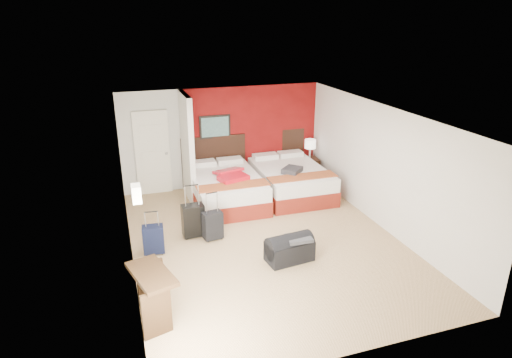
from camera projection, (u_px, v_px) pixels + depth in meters
name	position (u px, v px, depth m)	size (l,w,h in m)	color
ground	(265.00, 241.00, 8.66)	(6.50, 6.50, 0.00)	tan
room_walls	(178.00, 165.00, 9.07)	(5.02, 6.52, 2.50)	silver
red_accent_panel	(251.00, 135.00, 11.32)	(3.50, 0.04, 2.50)	maroon
partition_wall	(187.00, 148.00, 10.25)	(0.12, 1.20, 2.50)	silver
entry_door	(153.00, 153.00, 10.64)	(0.82, 0.06, 2.05)	silver
bed_left	(226.00, 189.00, 10.30)	(1.55, 2.22, 0.67)	white
bed_right	(291.00, 181.00, 10.81)	(1.56, 2.23, 0.67)	silver
red_suitcase_open	(231.00, 175.00, 10.10)	(0.63, 0.87, 0.11)	red
jacket_bundle	(292.00, 170.00, 10.37)	(0.47, 0.37, 0.11)	#36363A
nightstand	(309.00, 170.00, 11.66)	(0.44, 0.44, 0.62)	black
table_lamp	(310.00, 149.00, 11.46)	(0.28, 0.28, 0.51)	white
suitcase_black	(193.00, 222.00, 8.73)	(0.43, 0.27, 0.65)	black
suitcase_charcoal	(213.00, 227.00, 8.64)	(0.37, 0.23, 0.55)	black
suitcase_navy	(154.00, 241.00, 8.13)	(0.38, 0.23, 0.53)	black
duffel_bag	(289.00, 250.00, 7.92)	(0.82, 0.44, 0.42)	black
jacket_draped	(299.00, 238.00, 7.84)	(0.43, 0.37, 0.06)	#38393D
desk	(153.00, 295.00, 6.35)	(0.46, 0.92, 0.77)	black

